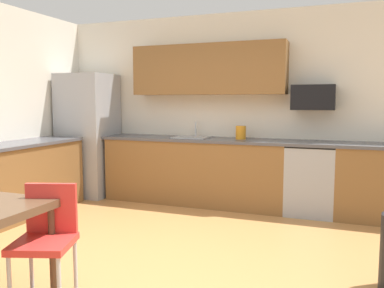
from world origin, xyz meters
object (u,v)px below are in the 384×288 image
refrigerator (89,135)px  chair_near_table (47,233)px  microwave (313,97)px  oven_range (310,179)px  kettle (241,133)px

refrigerator → chair_near_table: size_ratio=2.20×
microwave → chair_near_table: 3.67m
refrigerator → oven_range: (3.33, 0.08, -0.48)m
oven_range → chair_near_table: bearing=-118.2°
refrigerator → chair_near_table: (1.70, -2.95, -0.43)m
microwave → kettle: (-0.94, -0.05, -0.49)m
oven_range → chair_near_table: 3.44m
refrigerator → chair_near_table: bearing=-60.1°
refrigerator → kettle: size_ratio=9.33×
refrigerator → microwave: refrigerator is taller
kettle → microwave: bearing=3.1°
oven_range → kettle: bearing=176.9°
refrigerator → kettle: refrigerator is taller
refrigerator → microwave: bearing=3.1°
oven_range → kettle: kettle is taller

